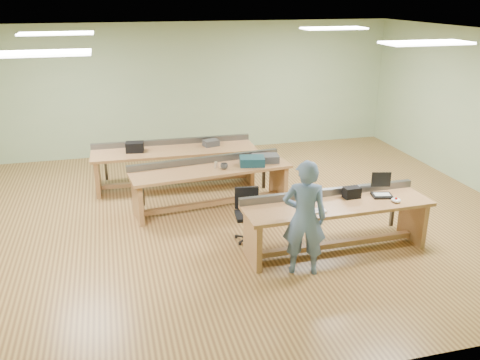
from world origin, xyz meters
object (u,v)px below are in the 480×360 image
at_px(workbench_back, 175,158).
at_px(parts_bin_grey, 266,158).
at_px(drinks_can, 216,165).
at_px(workbench_front, 336,215).
at_px(person, 304,218).
at_px(laptop_base, 382,196).
at_px(workbench_mid, 211,178).
at_px(camera_bag, 352,193).
at_px(parts_bin_teal, 252,161).
at_px(task_chair, 248,222).
at_px(mug, 224,166).

distance_m(workbench_back, parts_bin_grey, 1.93).
bearing_deg(drinks_can, parts_bin_grey, 6.37).
distance_m(workbench_front, person, 0.89).
height_order(laptop_base, parts_bin_grey, parts_bin_grey).
bearing_deg(workbench_mid, person, -79.49).
height_order(person, laptop_base, person).
bearing_deg(workbench_back, workbench_front, -58.47).
bearing_deg(workbench_back, camera_bag, -53.69).
distance_m(parts_bin_teal, drinks_can, 0.65).
bearing_deg(parts_bin_grey, camera_bag, -69.38).
distance_m(workbench_front, workbench_mid, 2.48).
height_order(parts_bin_teal, parts_bin_grey, parts_bin_teal).
relative_size(task_chair, drinks_can, 7.57).
bearing_deg(parts_bin_teal, workbench_front, -69.59).
xyz_separation_m(parts_bin_teal, mug, (-0.52, -0.08, -0.02)).
distance_m(parts_bin_grey, mug, 0.83).
bearing_deg(camera_bag, task_chair, 157.77).
xyz_separation_m(laptop_base, parts_bin_grey, (-1.19, 2.02, 0.05)).
bearing_deg(laptop_base, mug, 150.90).
distance_m(laptop_base, mug, 2.70).
distance_m(camera_bag, parts_bin_grey, 2.08).
bearing_deg(laptop_base, workbench_mid, 151.90).
height_order(workbench_front, drinks_can, workbench_front).
bearing_deg(camera_bag, workbench_back, 122.16).
xyz_separation_m(workbench_front, task_chair, (-1.16, 0.64, -0.25)).
xyz_separation_m(workbench_front, camera_bag, (0.29, 0.13, 0.28)).
relative_size(person, drinks_can, 14.96).
bearing_deg(parts_bin_grey, laptop_base, -59.39).
height_order(person, parts_bin_grey, person).
distance_m(workbench_front, laptop_base, 0.79).
bearing_deg(camera_bag, laptop_base, -12.09).
xyz_separation_m(workbench_front, laptop_base, (0.76, 0.06, 0.21)).
bearing_deg(parts_bin_teal, task_chair, -108.35).
height_order(workbench_front, mug, workbench_front).
bearing_deg(drinks_can, parts_bin_teal, -1.91).
distance_m(workbench_back, task_chair, 2.76).
xyz_separation_m(workbench_front, workbench_mid, (-1.46, 2.00, 0.00)).
bearing_deg(workbench_back, person, -70.81).
bearing_deg(person, task_chair, -49.43).
relative_size(workbench_front, parts_bin_teal, 6.52).
bearing_deg(task_chair, parts_bin_teal, 78.51).
bearing_deg(mug, drinks_can, 141.42).
bearing_deg(drinks_can, workbench_mid, 163.15).
distance_m(mug, drinks_can, 0.16).
bearing_deg(mug, parts_bin_grey, 14.14).
height_order(workbench_back, laptop_base, workbench_back).
bearing_deg(task_chair, mug, 100.86).
relative_size(task_chair, mug, 6.40).
relative_size(laptop_base, task_chair, 0.36).
height_order(workbench_mid, mug, workbench_mid).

